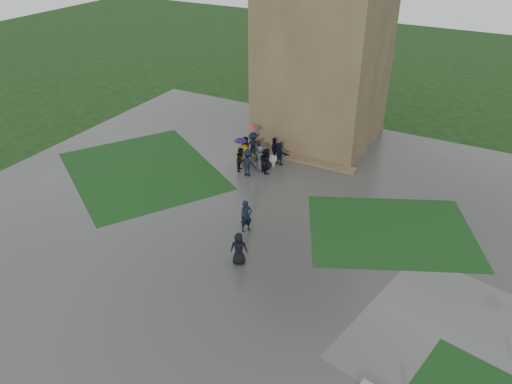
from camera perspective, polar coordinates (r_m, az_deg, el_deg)
The scene contains 10 objects.
ground at distance 27.91m, azimuth -4.68°, elevation -4.86°, with size 120.00×120.00×0.00m, color black.
plaza at distance 29.30m, azimuth -2.57°, elevation -2.88°, with size 34.00×34.00×0.02m, color #373735.
lawn_inset_left at distance 35.16m, azimuth -12.87°, elevation 2.41°, with size 11.00×9.00×0.01m, color black.
lawn_inset_right at distance 29.09m, azimuth 15.16°, elevation -4.29°, with size 9.00×7.00×0.01m, color black.
tower at distance 36.92m, azimuth 8.07°, elevation 19.06°, with size 8.00×8.00×18.00m, color brown.
tower_plinth at distance 35.89m, azimuth 4.48°, elevation 3.91°, with size 9.00×0.80×0.22m, color brown.
bench at distance 34.96m, azimuth 1.36°, elevation 3.75°, with size 1.30×0.44×0.75m.
visitor_cluster at distance 34.56m, azimuth 0.10°, elevation 4.70°, with size 3.67×3.84×2.55m.
pedestrian_mid at distance 27.58m, azimuth -1.13°, elevation -2.78°, with size 0.70×0.46×1.92m, color black.
pedestrian_near at distance 25.25m, azimuth -1.97°, elevation -6.48°, with size 0.88×0.60×1.79m, color black.
Camera 1 is at (12.85, -18.89, 16.04)m, focal length 35.00 mm.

